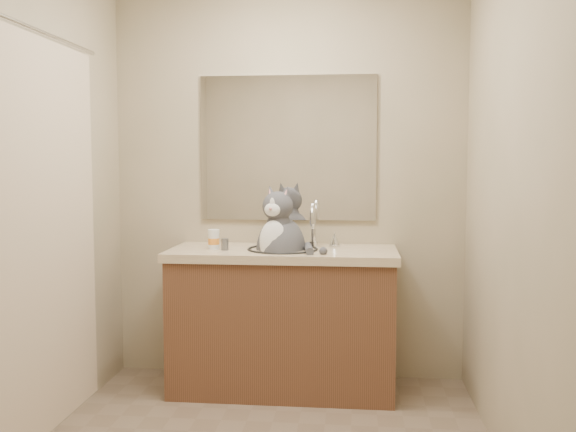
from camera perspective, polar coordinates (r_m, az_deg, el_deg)
The scene contains 8 objects.
room at distance 2.81m, azimuth -2.67°, elevation 1.49°, with size 2.22×2.52×2.42m.
vanity at distance 3.87m, azimuth -0.44°, elevation -8.94°, with size 1.34×0.59×1.12m.
mirror at distance 4.03m, azimuth -0.01°, elevation 6.05°, with size 1.10×0.02×0.90m, color white.
shower_curtain at distance 3.24m, azimuth -21.06°, elevation -1.38°, with size 0.02×1.30×1.93m.
cat at distance 3.77m, azimuth -0.68°, elevation -2.53°, with size 0.40×0.43×0.59m.
pill_bottle_redcap at distance 3.85m, azimuth -6.67°, elevation -2.24°, with size 0.06×0.06×0.08m.
pill_bottle_orange at distance 3.81m, azimuth -6.62°, elevation -2.10°, with size 0.07×0.07×0.12m.
grey_canister at distance 3.76m, azimuth -5.64°, elevation -2.52°, with size 0.05×0.05×0.07m.
Camera 1 is at (0.42, -2.77, 1.36)m, focal length 40.00 mm.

